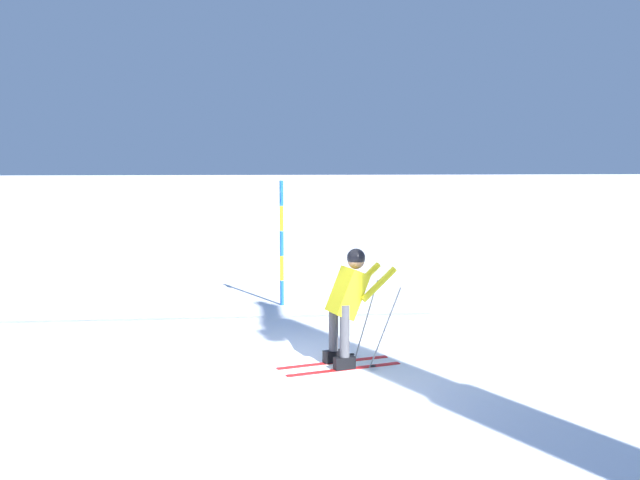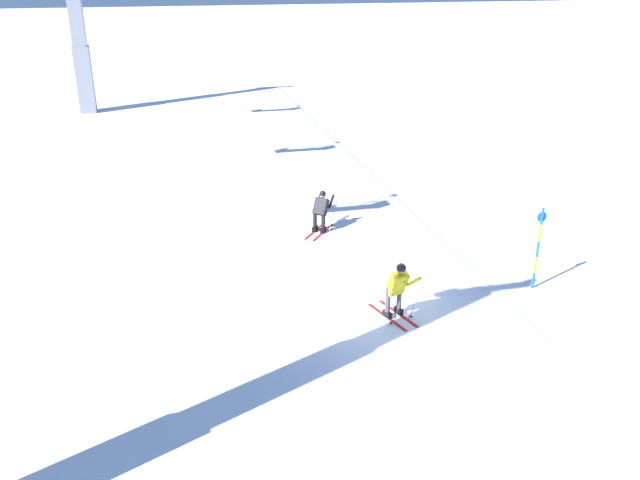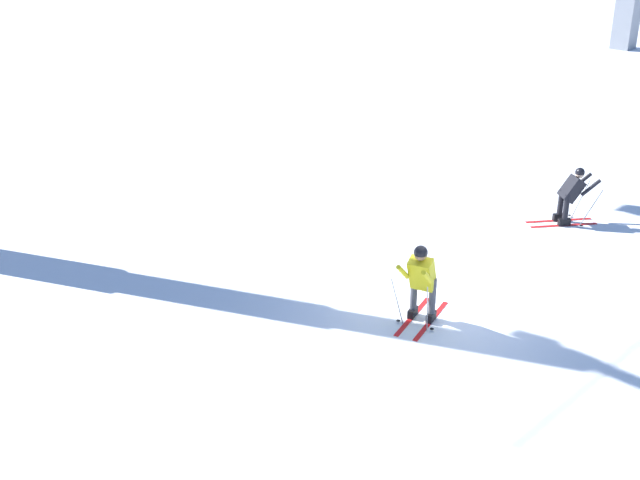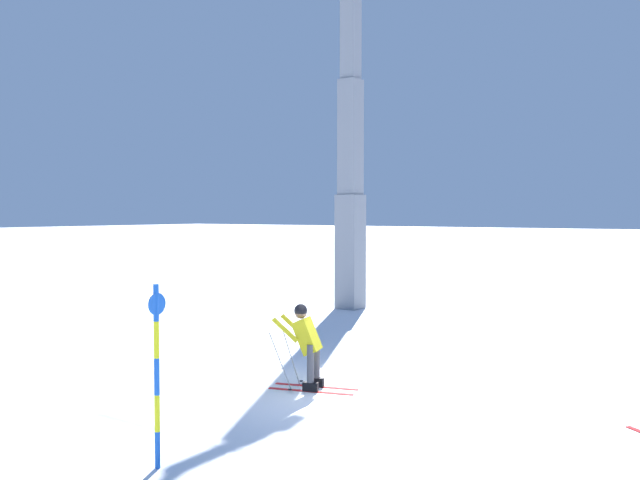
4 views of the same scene
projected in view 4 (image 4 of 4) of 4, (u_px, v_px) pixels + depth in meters
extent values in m
plane|color=white|center=(343.00, 392.00, 12.31)|extent=(260.00, 260.00, 0.00)
cube|color=red|center=(310.00, 391.00, 12.36)|extent=(1.57, 0.55, 0.01)
cube|color=black|center=(310.00, 387.00, 12.36)|extent=(0.30, 0.19, 0.16)
cylinder|color=#4C4C51|center=(310.00, 363.00, 12.34)|extent=(0.13, 0.13, 0.69)
cube|color=red|center=(316.00, 386.00, 12.70)|extent=(1.57, 0.55, 0.01)
cube|color=black|center=(316.00, 382.00, 12.70)|extent=(0.30, 0.19, 0.16)
cylinder|color=#4C4C51|center=(316.00, 359.00, 12.68)|extent=(0.13, 0.13, 0.69)
cube|color=gold|center=(307.00, 336.00, 12.53)|extent=(0.59, 0.54, 0.69)
sphere|color=#997051|center=(301.00, 313.00, 12.55)|extent=(0.23, 0.23, 0.23)
sphere|color=black|center=(301.00, 311.00, 12.55)|extent=(0.25, 0.25, 0.25)
cylinder|color=gold|center=(285.00, 330.00, 12.40)|extent=(0.51, 0.23, 0.45)
cylinder|color=gray|center=(282.00, 365.00, 12.40)|extent=(0.41, 0.26, 1.19)
cylinder|color=black|center=(290.00, 389.00, 12.32)|extent=(0.07, 0.07, 0.01)
cylinder|color=gold|center=(293.00, 326.00, 12.84)|extent=(0.51, 0.23, 0.45)
cylinder|color=gray|center=(292.00, 359.00, 12.93)|extent=(0.47, 0.04, 1.19)
cylinder|color=black|center=(301.00, 381.00, 12.94)|extent=(0.07, 0.07, 0.01)
cube|color=gray|center=(350.00, 252.00, 22.99)|extent=(0.78, 0.78, 3.84)
cube|color=gray|center=(351.00, 137.00, 22.83)|extent=(0.65, 0.65, 3.84)
cube|color=gray|center=(351.00, 21.00, 22.67)|extent=(0.53, 0.53, 3.84)
cylinder|color=blue|center=(158.00, 450.00, 8.66)|extent=(0.07, 0.07, 0.47)
cylinder|color=yellow|center=(157.00, 413.00, 8.64)|extent=(0.07, 0.07, 0.47)
cylinder|color=blue|center=(157.00, 377.00, 8.62)|extent=(0.07, 0.07, 0.47)
cylinder|color=yellow|center=(156.00, 340.00, 8.60)|extent=(0.07, 0.07, 0.47)
cylinder|color=blue|center=(156.00, 303.00, 8.58)|extent=(0.07, 0.07, 0.47)
cylinder|color=blue|center=(157.00, 304.00, 8.58)|extent=(0.02, 0.28, 0.28)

